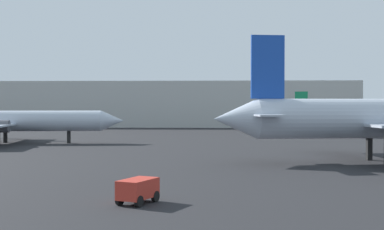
# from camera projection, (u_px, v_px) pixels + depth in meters

# --- Properties ---
(airplane_distant) EXTENTS (29.86, 21.42, 9.66)m
(airplane_distant) POSITION_uv_depth(u_px,v_px,m) (8.00, 121.00, 72.02)
(airplane_distant) COLOR #B2BCCC
(airplane_distant) RESTS_ON ground_plane
(airplane_far_left) EXTENTS (25.45, 21.23, 7.45)m
(airplane_far_left) POSITION_uv_depth(u_px,v_px,m) (354.00, 119.00, 93.64)
(airplane_far_left) COLOR silver
(airplane_far_left) RESTS_ON ground_plane
(baggage_cart) EXTENTS (2.16, 2.72, 1.30)m
(baggage_cart) POSITION_uv_depth(u_px,v_px,m) (138.00, 189.00, 28.74)
(baggage_cart) COLOR red
(baggage_cart) RESTS_ON ground_plane
(terminal_building) EXTENTS (98.19, 19.14, 10.35)m
(terminal_building) POSITION_uv_depth(u_px,v_px,m) (143.00, 104.00, 129.22)
(terminal_building) COLOR #B7B7B2
(terminal_building) RESTS_ON ground_plane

